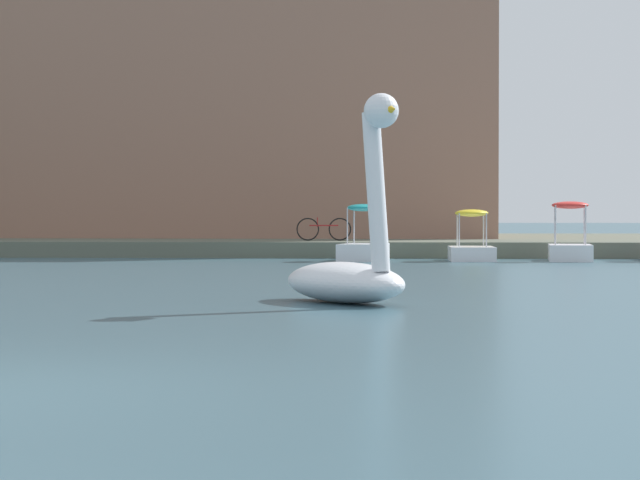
# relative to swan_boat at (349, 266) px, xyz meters

# --- Properties ---
(shore_bank_far) EXTENTS (119.72, 20.56, 0.47)m
(shore_bank_far) POSITION_rel_swan_boat_xyz_m (-2.25, 29.28, -0.29)
(shore_bank_far) COLOR #5B6051
(shore_bank_far) RESTS_ON ground_plane
(swan_boat) EXTENTS (2.33, 2.68, 2.83)m
(swan_boat) POSITION_rel_swan_boat_xyz_m (0.00, 0.00, 0.00)
(swan_boat) COLOR white
(swan_boat) RESTS_ON ground_plane
(pedal_boat_teal) EXTENTS (1.42, 2.28, 1.55)m
(pedal_boat_teal) POSITION_rel_swan_boat_xyz_m (-0.26, 17.12, -0.08)
(pedal_boat_teal) COLOR white
(pedal_boat_teal) RESTS_ON ground_plane
(pedal_boat_yellow) EXTENTS (1.21, 2.15, 1.40)m
(pedal_boat_yellow) POSITION_rel_swan_boat_xyz_m (2.69, 17.28, -0.10)
(pedal_boat_yellow) COLOR white
(pedal_boat_yellow) RESTS_ON ground_plane
(pedal_boat_red) EXTENTS (1.35, 2.29, 1.62)m
(pedal_boat_red) POSITION_rel_swan_boat_xyz_m (5.35, 17.25, -0.10)
(pedal_boat_red) COLOR white
(pedal_boat_red) RESTS_ON ground_plane
(bicycle_parked) EXTENTS (1.69, 0.32, 0.72)m
(bicycle_parked) POSITION_rel_swan_boat_xyz_m (-1.61, 21.53, 0.30)
(bicycle_parked) COLOR black
(bicycle_parked) RESTS_ON shore_bank_far
(apartment_block) EXTENTS (23.79, 13.83, 10.10)m
(apartment_block) POSITION_rel_swan_boat_xyz_m (-7.34, 31.48, 4.99)
(apartment_block) COLOR #996B56
(apartment_block) RESTS_ON shore_bank_far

